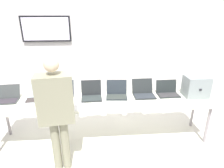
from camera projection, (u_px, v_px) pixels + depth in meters
ground at (104, 139)px, 3.39m from camera, size 8.00×8.00×0.04m
back_wall at (100, 48)px, 3.92m from camera, size 8.00×0.11×2.77m
workbench at (104, 103)px, 3.13m from camera, size 3.62×0.70×0.74m
equipment_box at (196, 86)px, 3.21m from camera, size 0.39×0.30×0.35m
laptop_station_0 at (8, 97)px, 3.10m from camera, size 0.35×0.35×0.22m
laptop_station_1 at (37, 96)px, 3.14m from camera, size 0.36×0.32×0.25m
laptop_station_2 at (63, 94)px, 3.19m from camera, size 0.36×0.36×0.26m
laptop_station_3 at (91, 94)px, 3.19m from camera, size 0.35×0.32×0.27m
laptop_station_4 at (117, 93)px, 3.25m from camera, size 0.38×0.38×0.24m
laptop_station_5 at (144, 92)px, 3.28m from camera, size 0.37×0.37×0.25m
laptop_station_6 at (167, 92)px, 3.31m from camera, size 0.37×0.28×0.24m
person at (56, 107)px, 2.40m from camera, size 0.49×0.63×1.63m
coffee_mug at (40, 107)px, 2.79m from camera, size 0.08×0.08×0.10m
paper_sheet at (78, 106)px, 2.93m from camera, size 0.22×0.30×0.00m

